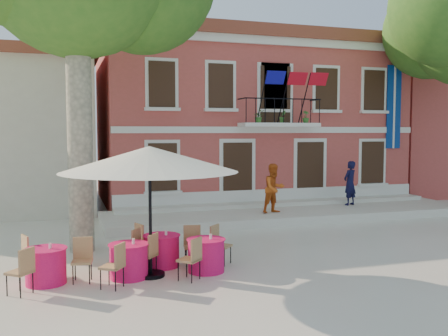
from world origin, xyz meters
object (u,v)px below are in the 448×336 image
(cafe_table_1, at_px, (162,249))
(pedestrian_navy, at_px, (350,183))
(cafe_table_0, at_px, (129,259))
(cafe_table_2, at_px, (46,264))
(patio_umbrella, at_px, (150,160))
(pedestrian_orange, at_px, (274,188))
(cafe_table_3, at_px, (206,254))

(cafe_table_1, bearing_deg, pedestrian_navy, 32.96)
(cafe_table_0, height_order, cafe_table_2, same)
(pedestrian_navy, xyz_separation_m, cafe_table_2, (-11.26, -6.21, -0.75))
(pedestrian_navy, bearing_deg, patio_umbrella, 11.22)
(patio_umbrella, bearing_deg, pedestrian_orange, 45.58)
(cafe_table_2, height_order, cafe_table_3, same)
(cafe_table_2, bearing_deg, pedestrian_orange, 35.20)
(patio_umbrella, xyz_separation_m, cafe_table_2, (-2.22, 0.13, -2.20))
(cafe_table_2, bearing_deg, cafe_table_0, -3.63)
(patio_umbrella, bearing_deg, cafe_table_0, 177.75)
(pedestrian_navy, height_order, pedestrian_orange, pedestrian_orange)
(pedestrian_orange, distance_m, cafe_table_1, 6.95)
(pedestrian_orange, relative_size, cafe_table_3, 1.07)
(cafe_table_2, bearing_deg, pedestrian_navy, 28.89)
(cafe_table_1, xyz_separation_m, cafe_table_3, (0.90, -0.75, -0.01))
(pedestrian_orange, height_order, cafe_table_0, pedestrian_orange)
(cafe_table_3, bearing_deg, cafe_table_2, 177.55)
(cafe_table_0, bearing_deg, pedestrian_navy, 33.60)
(cafe_table_0, bearing_deg, pedestrian_orange, 43.03)
(patio_umbrella, height_order, pedestrian_navy, patio_umbrella)
(cafe_table_1, bearing_deg, cafe_table_3, -40.03)
(pedestrian_orange, relative_size, cafe_table_2, 0.96)
(patio_umbrella, xyz_separation_m, cafe_table_0, (-0.48, 0.02, -2.21))
(patio_umbrella, height_order, cafe_table_3, patio_umbrella)
(pedestrian_navy, distance_m, pedestrian_orange, 3.75)
(cafe_table_1, height_order, cafe_table_2, same)
(pedestrian_navy, relative_size, cafe_table_1, 0.95)
(cafe_table_3, bearing_deg, cafe_table_0, 178.71)
(cafe_table_1, distance_m, cafe_table_3, 1.17)
(cafe_table_1, relative_size, cafe_table_3, 1.11)
(pedestrian_orange, height_order, cafe_table_2, pedestrian_orange)
(cafe_table_0, bearing_deg, cafe_table_3, -1.29)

